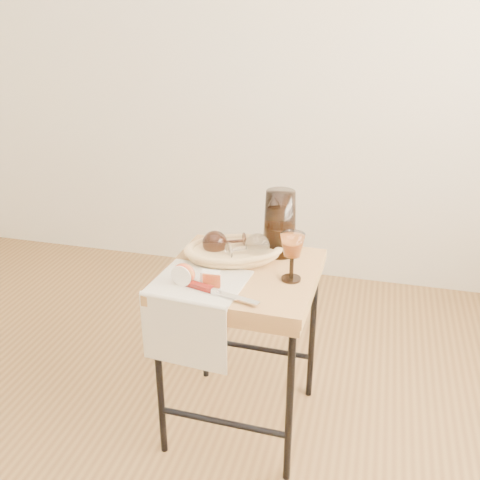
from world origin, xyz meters
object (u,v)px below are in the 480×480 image
(tea_towel, at_px, (199,282))
(goblet_lying_a, at_px, (228,242))
(wine_goblet, at_px, (292,257))
(pitcher, at_px, (280,223))
(side_table, at_px, (241,350))
(goblet_lying_b, at_px, (245,248))
(bread_basket, at_px, (234,253))
(apple_half, at_px, (184,273))
(table_knife, at_px, (218,291))

(tea_towel, relative_size, goblet_lying_a, 2.01)
(wine_goblet, bearing_deg, pitcher, 111.79)
(side_table, bearing_deg, goblet_lying_b, 93.18)
(bread_basket, bearing_deg, tea_towel, -129.16)
(tea_towel, relative_size, goblet_lying_b, 2.03)
(pitcher, height_order, apple_half, pitcher)
(pitcher, relative_size, table_knife, 1.08)
(pitcher, distance_m, table_knife, 0.39)
(goblet_lying_b, distance_m, pitcher, 0.16)
(apple_half, bearing_deg, goblet_lying_b, 62.62)
(goblet_lying_b, relative_size, wine_goblet, 0.86)
(bread_basket, distance_m, pitcher, 0.19)
(goblet_lying_a, bearing_deg, apple_half, 46.22)
(side_table, distance_m, tea_towel, 0.36)
(bread_basket, xyz_separation_m, wine_goblet, (0.22, -0.11, 0.06))
(bread_basket, distance_m, table_knife, 0.27)
(goblet_lying_a, bearing_deg, wine_goblet, 127.86)
(wine_goblet, distance_m, apple_half, 0.34)
(tea_towel, distance_m, pitcher, 0.37)
(bread_basket, bearing_deg, side_table, -82.03)
(bread_basket, bearing_deg, table_knife, -107.69)
(bread_basket, bearing_deg, goblet_lying_a, 130.82)
(goblet_lying_a, bearing_deg, tea_towel, 54.90)
(bread_basket, bearing_deg, pitcher, 8.93)
(pitcher, relative_size, wine_goblet, 1.67)
(side_table, relative_size, apple_half, 8.58)
(goblet_lying_b, bearing_deg, table_knife, -132.36)
(goblet_lying_b, bearing_deg, apple_half, -162.70)
(wine_goblet, distance_m, table_knife, 0.26)
(side_table, relative_size, bread_basket, 2.08)
(bread_basket, xyz_separation_m, goblet_lying_b, (0.04, -0.02, 0.03))
(table_knife, bearing_deg, tea_towel, 158.31)
(pitcher, bearing_deg, bread_basket, -164.71)
(apple_half, relative_size, table_knife, 0.29)
(side_table, distance_m, goblet_lying_b, 0.38)
(tea_towel, relative_size, wine_goblet, 1.74)
(tea_towel, height_order, apple_half, apple_half)
(goblet_lying_a, distance_m, goblet_lying_b, 0.08)
(tea_towel, relative_size, table_knife, 1.13)
(side_table, height_order, goblet_lying_b, goblet_lying_b)
(side_table, xyz_separation_m, tea_towel, (-0.11, -0.12, 0.32))
(tea_towel, height_order, table_knife, table_knife)
(apple_half, bearing_deg, pitcher, 59.95)
(side_table, distance_m, apple_half, 0.41)
(table_knife, bearing_deg, wine_goblet, 54.01)
(bread_basket, relative_size, pitcher, 1.12)
(tea_towel, xyz_separation_m, pitcher, (0.20, 0.29, 0.11))
(pitcher, distance_m, apple_half, 0.40)
(pitcher, bearing_deg, table_knife, -125.07)
(goblet_lying_a, relative_size, goblet_lying_b, 1.01)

